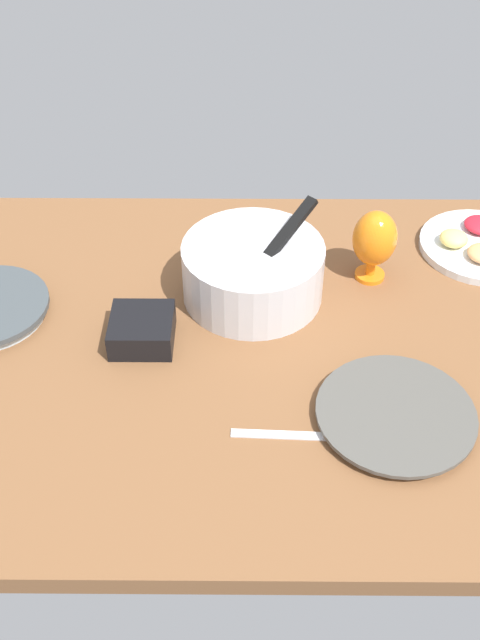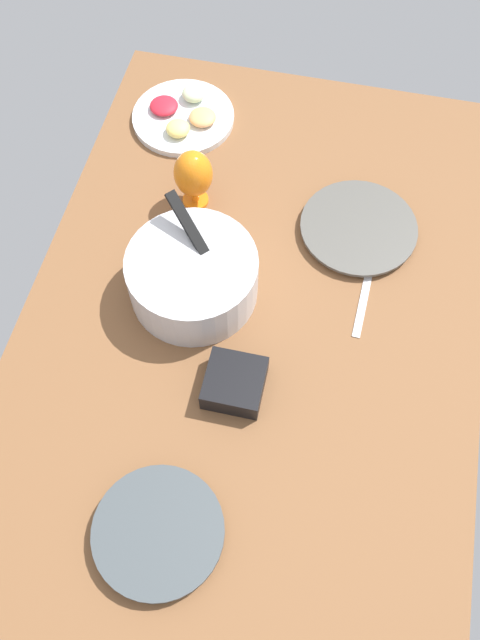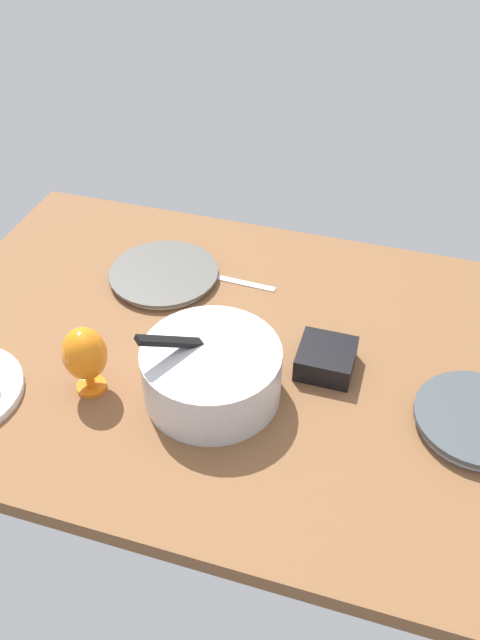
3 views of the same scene
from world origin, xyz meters
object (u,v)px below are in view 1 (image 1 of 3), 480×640
Objects in this scene: mixing_bowl at (253,269)px; square_bowl_black at (142,329)px; dinner_plate_right at (395,415)px; hurricane_glass_orange at (375,240)px.

mixing_bowl reaches higher than square_bowl_black.
hurricane_glass_orange is (0.45, 41.17, 8.71)cm from dinner_plate_right.
mixing_bowl reaches higher than dinner_plate_right.
dinner_plate_right is 0.97× the size of mixing_bowl.
mixing_bowl is at bearing 33.69° from square_bowl_black.
hurricane_glass_orange is at bearing 13.67° from mixing_bowl.
mixing_bowl is 26.52cm from square_bowl_black.
dinner_plate_right is 51.34cm from square_bowl_black.
dinner_plate_right is at bearing -54.18° from mixing_bowl.
mixing_bowl is at bearing -166.33° from hurricane_glass_orange.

